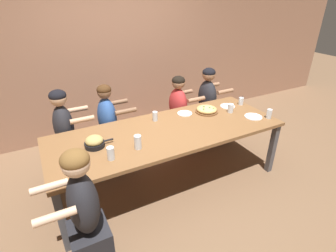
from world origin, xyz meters
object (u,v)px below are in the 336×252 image
(diner_far_left, at_px, (66,138))
(diner_far_midright, at_px, (178,115))
(drinking_glass_c, at_px, (111,154))
(empty_plate_c, at_px, (185,113))
(empty_plate_b, at_px, (228,106))
(skillet_bowl, at_px, (94,142))
(drinking_glass_a, at_px, (269,114))
(pizza_board_main, at_px, (207,110))
(cocktail_glass_blue, at_px, (241,101))
(diner_far_midleft, at_px, (109,130))
(drinking_glass_d, at_px, (155,117))
(empty_plate_a, at_px, (253,117))
(drinking_glass_e, at_px, (231,109))
(diner_near_left, at_px, (86,219))
(drinking_glass_b, at_px, (138,143))
(diner_far_right, at_px, (207,107))

(diner_far_left, relative_size, diner_far_midright, 1.05)
(diner_far_left, bearing_deg, drinking_glass_c, 16.33)
(empty_plate_c, distance_m, drinking_glass_c, 1.31)
(empty_plate_b, distance_m, drinking_glass_c, 1.90)
(skillet_bowl, relative_size, drinking_glass_a, 2.52)
(pizza_board_main, relative_size, cocktail_glass_blue, 2.29)
(empty_plate_c, height_order, diner_far_midleft, diner_far_midleft)
(pizza_board_main, height_order, drinking_glass_c, drinking_glass_c)
(empty_plate_c, bearing_deg, drinking_glass_d, 179.96)
(empty_plate_a, height_order, drinking_glass_a, drinking_glass_a)
(skillet_bowl, xyz_separation_m, drinking_glass_c, (0.08, -0.31, 0.01))
(diner_far_midright, bearing_deg, diner_far_left, -90.00)
(diner_far_midleft, bearing_deg, diner_far_left, -90.00)
(empty_plate_b, relative_size, diner_far_midright, 0.18)
(cocktail_glass_blue, bearing_deg, skillet_bowl, -175.65)
(diner_far_left, bearing_deg, drinking_glass_e, 71.53)
(empty_plate_c, xyz_separation_m, diner_near_left, (-1.55, -1.03, -0.19))
(drinking_glass_e, bearing_deg, drinking_glass_c, -169.33)
(cocktail_glass_blue, relative_size, drinking_glass_c, 1.00)
(skillet_bowl, relative_size, empty_plate_b, 1.50)
(pizza_board_main, distance_m, diner_far_midright, 0.60)
(drinking_glass_b, height_order, diner_far_midleft, diner_far_midleft)
(empty_plate_a, distance_m, diner_far_left, 2.40)
(pizza_board_main, xyz_separation_m, drinking_glass_c, (-1.47, -0.48, 0.03))
(diner_far_left, height_order, diner_near_left, diner_near_left)
(cocktail_glass_blue, bearing_deg, diner_far_left, 166.99)
(drinking_glass_c, relative_size, diner_far_right, 0.11)
(drinking_glass_b, distance_m, diner_far_midright, 1.43)
(drinking_glass_b, bearing_deg, empty_plate_b, 15.80)
(pizza_board_main, height_order, drinking_glass_d, drinking_glass_d)
(empty_plate_a, xyz_separation_m, drinking_glass_a, (0.15, -0.11, 0.05))
(diner_near_left, bearing_deg, drinking_glass_b, -52.45)
(cocktail_glass_blue, height_order, diner_far_right, diner_far_right)
(empty_plate_a, distance_m, drinking_glass_b, 1.60)
(diner_far_right, bearing_deg, diner_near_left, -56.65)
(drinking_glass_b, bearing_deg, diner_far_midright, 42.78)
(pizza_board_main, xyz_separation_m, drinking_glass_d, (-0.72, 0.09, 0.02))
(empty_plate_c, distance_m, diner_far_right, 0.84)
(drinking_glass_c, relative_size, drinking_glass_d, 1.11)
(skillet_bowl, xyz_separation_m, empty_plate_b, (1.92, 0.19, -0.05))
(empty_plate_b, distance_m, diner_far_left, 2.20)
(diner_far_right, bearing_deg, empty_plate_b, -2.53)
(drinking_glass_a, distance_m, diner_far_midright, 1.31)
(diner_near_left, bearing_deg, cocktail_glass_blue, -69.11)
(diner_far_left, bearing_deg, diner_far_midleft, 90.00)
(empty_plate_b, distance_m, diner_far_midright, 0.76)
(empty_plate_a, bearing_deg, diner_near_left, -167.02)
(diner_far_right, bearing_deg, pizza_board_main, -36.66)
(empty_plate_b, xyz_separation_m, drinking_glass_e, (-0.09, -0.17, 0.04))
(cocktail_glass_blue, distance_m, drinking_glass_e, 0.34)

